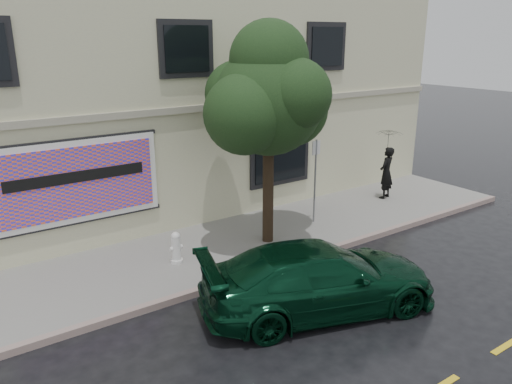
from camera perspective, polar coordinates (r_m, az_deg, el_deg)
ground at (r=11.22m, az=5.08°, el=-12.22°), size 90.00×90.00×0.00m
sidewalk at (r=13.56m, az=-3.76°, el=-6.36°), size 20.00×3.50×0.15m
curb at (r=12.23m, az=0.54°, el=-9.09°), size 20.00×0.18×0.16m
building at (r=17.71m, az=-13.82°, el=10.35°), size 20.00×8.12×7.00m
billboard at (r=13.20m, az=-19.78°, el=1.08°), size 4.30×0.16×2.20m
car at (r=10.59m, az=7.25°, el=-9.75°), size 5.41×3.56×1.45m
pedestrian at (r=17.67m, az=14.67°, el=2.14°), size 0.75×0.61×1.79m
umbrella at (r=17.40m, az=14.98°, el=6.12°), size 1.13×1.13×0.72m
street_tree at (r=12.80m, az=1.47°, el=10.21°), size 2.76×2.76×5.18m
fire_hydrant at (r=12.53m, az=-9.12°, el=-6.31°), size 0.33×0.31×0.80m
sign_pole at (r=14.76m, az=6.79°, el=2.15°), size 0.31×0.05×2.53m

